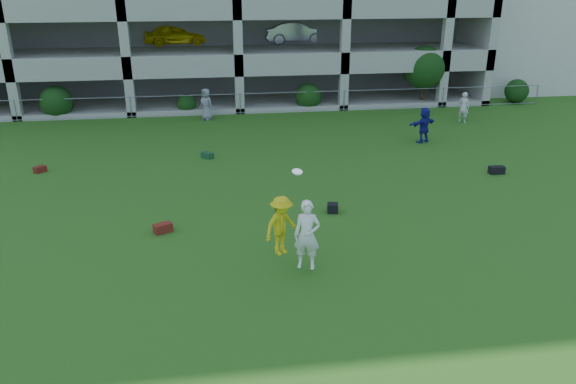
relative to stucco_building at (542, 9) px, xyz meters
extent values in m
plane|color=#235114|center=(-23.00, -28.00, -5.00)|extent=(100.00, 100.00, 0.00)
cube|color=beige|center=(0.00, 0.00, 0.00)|extent=(16.00, 14.00, 10.00)
imported|color=gray|center=(-24.90, -10.05, -4.15)|extent=(0.98, 0.96, 1.70)
imported|color=navy|center=(-14.85, -15.92, -4.17)|extent=(1.61, 1.10, 1.66)
imported|color=silver|center=(-11.38, -12.62, -4.18)|extent=(0.70, 0.70, 1.64)
cube|color=#5A1C0F|center=(-26.39, -24.26, -4.86)|extent=(0.63, 0.51, 0.28)
cube|color=black|center=(-20.89, -23.49, -4.85)|extent=(0.41, 0.41, 0.30)
cube|color=black|center=(-13.59, -20.64, -4.85)|extent=(0.61, 0.31, 0.30)
cube|color=#53130E|center=(-31.61, -17.83, -4.88)|extent=(0.51, 0.52, 0.24)
cube|color=#13361D|center=(-24.95, -16.94, -4.88)|extent=(0.56, 0.57, 0.25)
imported|color=yellow|center=(-23.07, -26.96, -3.77)|extent=(1.22, 1.08, 1.64)
imported|color=white|center=(-22.46, -27.36, -3.89)|extent=(0.79, 0.64, 1.88)
cylinder|color=white|center=(-22.67, -27.02, -2.27)|extent=(0.28, 0.27, 0.12)
cube|color=#9E998C|center=(-23.00, -2.00, -4.85)|extent=(30.00, 14.00, 0.30)
cube|color=#9E998C|center=(-23.00, -2.00, -1.85)|extent=(30.00, 14.00, 0.30)
cube|color=#9E998C|center=(-23.00, -8.85, -2.45)|extent=(30.00, 0.30, 0.90)
cube|color=#9E998C|center=(-23.00, -8.85, 0.55)|extent=(30.00, 0.30, 0.90)
cube|color=#9E998C|center=(-29.00, -8.75, 1.00)|extent=(0.50, 0.50, 12.00)
cube|color=#9E998C|center=(-23.00, -8.75, 1.00)|extent=(0.50, 0.50, 12.00)
cube|color=#9E998C|center=(-17.00, -8.75, 1.00)|extent=(0.50, 0.50, 12.00)
cube|color=#9E998C|center=(-11.00, -8.75, 1.00)|extent=(0.50, 0.50, 12.00)
imported|color=yellow|center=(-26.55, -4.00, -1.04)|extent=(4.01, 1.94, 1.32)
imported|color=#ABAEB2|center=(-19.13, -4.00, -1.04)|extent=(4.17, 1.98, 1.32)
cylinder|color=gray|center=(-35.00, -9.00, -4.40)|extent=(0.06, 0.06, 1.20)
cylinder|color=gray|center=(-29.00, -9.00, -4.40)|extent=(0.06, 0.06, 1.20)
cylinder|color=gray|center=(-23.00, -9.00, -4.40)|extent=(0.06, 0.06, 1.20)
cylinder|color=gray|center=(-17.00, -9.00, -4.40)|extent=(0.06, 0.06, 1.20)
cylinder|color=gray|center=(-11.00, -9.00, -4.40)|extent=(0.06, 0.06, 1.20)
cylinder|color=gray|center=(-5.00, -9.00, -4.40)|extent=(0.06, 0.06, 1.20)
cylinder|color=gray|center=(-23.00, -9.00, -3.85)|extent=(36.00, 0.04, 0.04)
cylinder|color=gray|center=(-23.00, -9.00, -4.92)|extent=(36.00, 0.04, 0.04)
sphere|color=#163D11|center=(-33.00, -8.40, -4.12)|extent=(1.76, 1.76, 1.76)
sphere|color=#163D11|center=(-26.00, -8.40, -4.45)|extent=(1.10, 1.10, 1.10)
sphere|color=#163D11|center=(-19.00, -8.40, -4.23)|extent=(1.54, 1.54, 1.54)
cylinder|color=#382314|center=(-12.00, -8.20, -4.02)|extent=(0.16, 0.16, 1.96)
sphere|color=#163D11|center=(-12.00, -8.20, -2.76)|extent=(2.52, 2.52, 2.52)
sphere|color=#163D11|center=(-6.00, -8.40, -4.29)|extent=(1.43, 1.43, 1.43)
camera|label=1|loc=(-24.84, -40.29, 2.42)|focal=35.00mm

